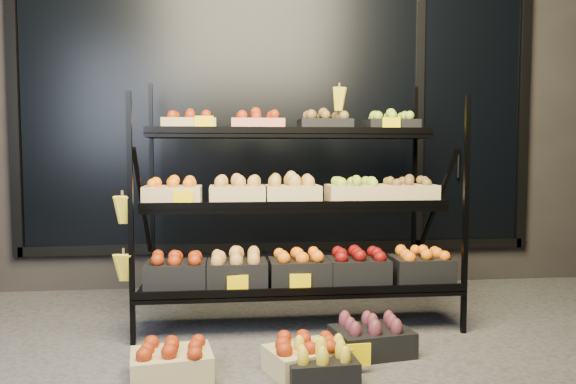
{
  "coord_description": "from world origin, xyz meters",
  "views": [
    {
      "loc": [
        -0.47,
        -3.17,
        1.14
      ],
      "look_at": [
        -0.06,
        0.55,
        0.88
      ],
      "focal_mm": 35.0,
      "sensor_mm": 36.0,
      "label": 1
    }
  ],
  "objects": [
    {
      "name": "ground",
      "position": [
        0.0,
        0.0,
        0.0
      ],
      "size": [
        24.0,
        24.0,
        0.0
      ],
      "primitive_type": "plane",
      "color": "#514F4C",
      "rests_on": "ground"
    },
    {
      "name": "building",
      "position": [
        0.0,
        2.59,
        1.75
      ],
      "size": [
        6.0,
        2.08,
        3.5
      ],
      "color": "#2D2826",
      "rests_on": "ground"
    },
    {
      "name": "display_rack",
      "position": [
        -0.01,
        0.6,
        0.79
      ],
      "size": [
        2.18,
        1.02,
        1.73
      ],
      "color": "black",
      "rests_on": "ground"
    },
    {
      "name": "tag_floor_b",
      "position": [
        0.21,
        -0.4,
        0.06
      ],
      "size": [
        0.13,
        0.01,
        0.12
      ],
      "primitive_type": "cube",
      "color": "#F3C900",
      "rests_on": "ground"
    },
    {
      "name": "floor_crate_left",
      "position": [
        -0.75,
        -0.35,
        0.09
      ],
      "size": [
        0.44,
        0.35,
        0.2
      ],
      "rotation": [
        0.0,
        0.0,
        0.15
      ],
      "color": "tan",
      "rests_on": "ground"
    },
    {
      "name": "floor_crate_midleft",
      "position": [
        0.0,
        -0.46,
        0.09
      ],
      "size": [
        0.36,
        0.27,
        0.18
      ],
      "rotation": [
        0.0,
        0.0,
        0.06
      ],
      "color": "black",
      "rests_on": "ground"
    },
    {
      "name": "floor_crate_midright",
      "position": [
        -0.06,
        -0.34,
        0.09
      ],
      "size": [
        0.46,
        0.4,
        0.2
      ],
      "rotation": [
        0.0,
        0.0,
        0.36
      ],
      "color": "tan",
      "rests_on": "ground"
    },
    {
      "name": "floor_crate_right",
      "position": [
        0.35,
        -0.12,
        0.1
      ],
      "size": [
        0.47,
        0.38,
        0.21
      ],
      "rotation": [
        0.0,
        0.0,
        0.17
      ],
      "color": "black",
      "rests_on": "ground"
    }
  ]
}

